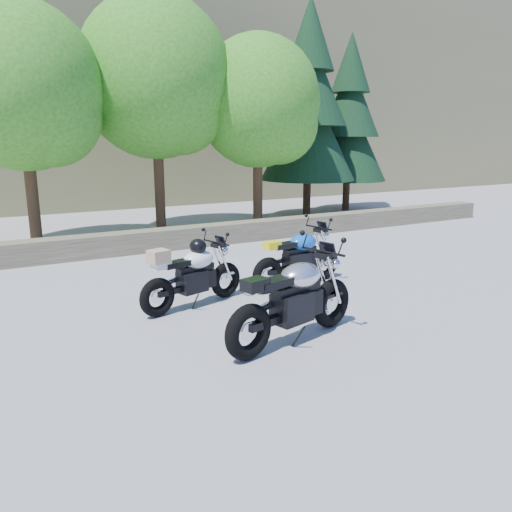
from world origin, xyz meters
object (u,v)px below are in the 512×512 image
at_px(silver_bike, 294,301).
at_px(blue_bike, 298,259).
at_px(white_bike, 192,274).
at_px(backpack, 305,270).

relative_size(silver_bike, blue_bike, 1.10).
bearing_deg(white_bike, blue_bike, -10.87).
height_order(silver_bike, blue_bike, silver_bike).
distance_m(silver_bike, white_bike, 2.06).
xyz_separation_m(silver_bike, white_bike, (-0.62, 1.96, -0.03)).
height_order(white_bike, backpack, white_bike).
bearing_deg(white_bike, silver_bike, -88.01).
relative_size(blue_bike, backpack, 4.77).
bearing_deg(blue_bike, white_bike, 175.40).
xyz_separation_m(silver_bike, blue_bike, (1.50, 2.13, -0.06)).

